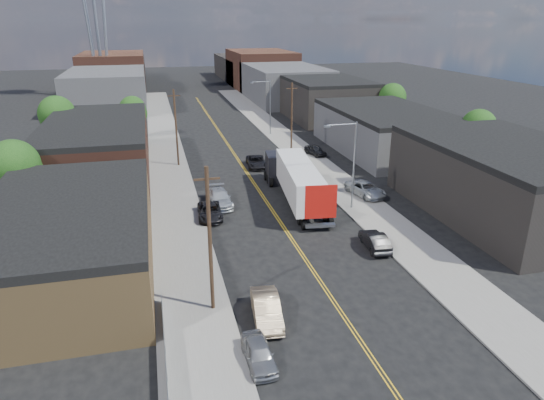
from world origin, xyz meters
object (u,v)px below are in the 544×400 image
car_left_d (219,198)px  car_right_lot_a (365,189)px  car_right_oncoming (375,241)px  car_ahead_truck (256,162)px  car_left_b (267,309)px  semi_truck (294,178)px  car_left_a (259,354)px  car_left_c (210,211)px  car_right_lot_c (315,150)px

car_left_d → car_right_lot_a: (15.85, -1.24, 0.09)m
car_right_oncoming → car_ahead_truck: bearing=-74.4°
car_left_b → car_ahead_truck: car_left_b is taller
semi_truck → car_left_b: 22.31m
car_left_b → semi_truck: bearing=75.0°
car_left_a → semi_truck: bearing=67.9°
car_left_a → car_right_lot_a: 29.56m
car_right_lot_a → car_ahead_truck: (-9.16, 14.00, -0.18)m
car_left_c → car_right_lot_a: size_ratio=0.94×
car_left_d → car_right_oncoming: car_left_d is taller
car_right_oncoming → car_right_lot_a: 12.91m
car_right_lot_c → car_right_oncoming: bearing=-112.9°
car_left_a → car_left_c: bearing=88.6°
car_right_lot_a → car_ahead_truck: car_right_lot_a is taller
car_left_c → car_right_oncoming: 16.20m
semi_truck → car_right_oncoming: (3.34, -12.85, -1.82)m
car_right_oncoming → car_ahead_truck: size_ratio=0.86×
car_right_lot_c → car_ahead_truck: car_right_lot_c is taller
car_right_oncoming → car_right_lot_c: 29.79m
car_left_c → car_right_lot_c: bearing=51.6°
car_left_b → car_right_oncoming: size_ratio=1.09×
car_left_d → car_ahead_truck: 14.41m
car_right_lot_a → car_right_lot_c: 17.34m
car_left_b → car_right_oncoming: 13.79m
car_left_a → car_right_lot_a: car_right_lot_a is taller
car_right_lot_c → semi_truck: bearing=-129.7°
semi_truck → car_right_lot_c: semi_truck is taller
semi_truck → car_left_d: (-7.95, 0.47, -1.75)m
car_right_lot_c → car_ahead_truck: (-9.31, -3.34, -0.14)m
car_right_lot_a → car_right_lot_c: bearing=77.4°
car_left_b → car_right_lot_a: (15.85, 20.00, 0.10)m
car_left_c → car_left_d: size_ratio=0.90×
car_left_b → car_left_d: bearing=96.0°
car_left_a → car_right_oncoming: car_right_oncoming is taller
car_right_lot_c → car_left_c: bearing=-145.7°
car_right_oncoming → car_right_lot_c: bearing=-93.5°
car_left_a → car_ahead_truck: car_ahead_truck is taller
semi_truck → car_ahead_truck: bearing=102.1°
car_left_d → car_ahead_truck: (6.69, 12.76, -0.09)m
car_left_c → car_right_lot_a: car_right_lot_a is taller
car_left_b → car_left_c: bearing=100.4°
car_left_c → car_right_oncoming: bearing=-34.9°
semi_truck → car_left_a: bearing=-104.0°
semi_truck → car_left_b: bearing=-104.2°
car_left_b → car_right_lot_c: car_left_b is taller
car_left_d → car_right_lot_c: bearing=43.9°
semi_truck → car_right_lot_a: (7.90, -0.77, -1.66)m
car_right_lot_c → car_right_lot_a: bearing=-104.3°
car_right_oncoming → car_right_lot_a: (4.56, 12.08, 0.16)m
car_left_c → car_ahead_truck: car_ahead_truck is taller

